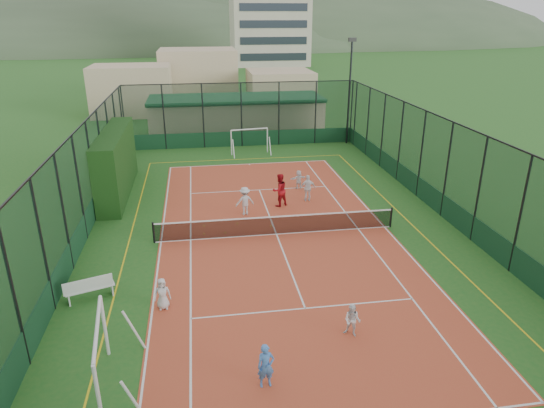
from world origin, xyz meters
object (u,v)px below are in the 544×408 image
(floodlight_ne, at_px, (349,92))
(futsal_goal_near, at_px, (102,359))
(child_near_right, at_px, (352,321))
(child_far_right, at_px, (308,188))
(clubhouse, at_px, (236,115))
(child_near_left, at_px, (162,294))
(child_near_mid, at_px, (266,366))
(coach, at_px, (279,190))
(child_far_back, at_px, (299,179))
(white_bench, at_px, (90,287))
(child_far_left, at_px, (245,201))
(futsal_goal_far, at_px, (250,141))

(floodlight_ne, bearing_deg, futsal_goal_near, -120.06)
(child_near_right, relative_size, child_far_right, 0.75)
(clubhouse, bearing_deg, child_near_left, -100.45)
(child_near_mid, relative_size, coach, 0.74)
(child_near_mid, relative_size, child_far_back, 1.20)
(futsal_goal_near, distance_m, child_near_left, 4.17)
(white_bench, distance_m, coach, 11.87)
(child_far_left, distance_m, coach, 2.24)
(futsal_goal_near, relative_size, coach, 1.77)
(coach, bearing_deg, futsal_goal_near, 36.42)
(child_near_left, xyz_separation_m, child_far_left, (3.84, 8.30, 0.17))
(futsal_goal_near, relative_size, futsal_goal_far, 1.12)
(child_near_right, bearing_deg, futsal_goal_near, -136.13)
(child_near_left, height_order, child_far_right, child_far_right)
(clubhouse, distance_m, child_near_mid, 32.10)
(child_far_left, xyz_separation_m, child_far_right, (3.74, 1.47, -0.00))
(clubhouse, height_order, child_near_right, clubhouse)
(child_far_left, distance_m, child_far_right, 4.02)
(child_near_left, relative_size, child_far_back, 1.05)
(child_near_right, bearing_deg, child_far_right, 118.10)
(futsal_goal_near, distance_m, child_near_right, 7.79)
(white_bench, relative_size, child_far_left, 1.15)
(futsal_goal_far, xyz_separation_m, child_far_left, (-1.59, -11.94, -0.16))
(white_bench, height_order, child_far_back, child_far_back)
(child_near_left, relative_size, coach, 0.65)
(white_bench, bearing_deg, futsal_goal_far, 47.96)
(child_near_mid, xyz_separation_m, child_far_right, (4.46, 14.23, 0.08))
(child_near_mid, bearing_deg, coach, 73.13)
(floodlight_ne, relative_size, white_bench, 4.69)
(child_near_right, bearing_deg, clubhouse, 126.43)
(floodlight_ne, relative_size, child_far_right, 5.40)
(futsal_goal_far, distance_m, child_near_left, 20.96)
(clubhouse, xyz_separation_m, child_far_left, (-1.24, -19.27, -0.80))
(child_far_left, bearing_deg, white_bench, 37.18)
(child_near_left, bearing_deg, child_near_right, -27.21)
(futsal_goal_far, bearing_deg, white_bench, -120.64)
(clubhouse, relative_size, child_near_right, 13.20)
(child_near_mid, bearing_deg, floodlight_ne, 62.79)
(child_near_right, xyz_separation_m, child_far_back, (1.24, 14.53, -0.01))
(child_far_left, bearing_deg, child_near_mid, 76.08)
(futsal_goal_far, distance_m, child_far_right, 10.69)
(futsal_goal_far, distance_m, child_near_mid, 24.81)
(clubhouse, relative_size, child_far_left, 9.92)
(child_near_left, relative_size, child_far_right, 0.78)
(futsal_goal_far, distance_m, child_far_left, 12.05)
(child_far_right, bearing_deg, floodlight_ne, -114.31)
(white_bench, xyz_separation_m, child_far_left, (6.56, 7.24, 0.28))
(child_far_back, bearing_deg, child_near_right, 68.92)
(child_far_back, bearing_deg, coach, 42.26)
(white_bench, height_order, child_far_left, child_far_left)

